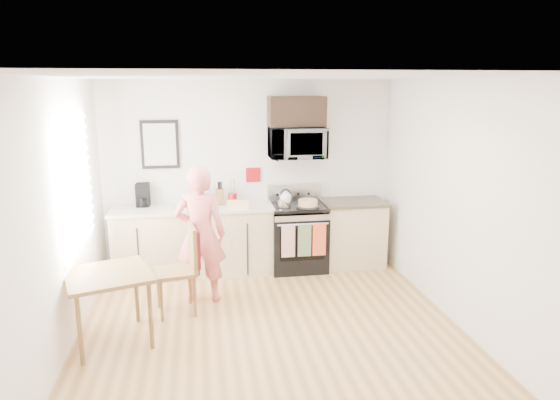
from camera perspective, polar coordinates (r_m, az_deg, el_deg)
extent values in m
plane|color=olive|center=(5.26, -0.63, -15.71)|extent=(4.60, 4.60, 0.00)
cube|color=white|center=(7.00, -3.51, 2.90)|extent=(4.00, 0.04, 2.60)
cube|color=white|center=(2.67, 7.04, -14.62)|extent=(4.00, 0.04, 2.60)
cube|color=white|center=(4.90, -24.48, -2.72)|extent=(0.04, 4.60, 2.60)
cube|color=white|center=(5.44, 20.66, -0.91)|extent=(0.04, 4.60, 2.60)
cube|color=silver|center=(4.61, -0.71, 13.89)|extent=(4.00, 4.60, 0.04)
cube|color=silver|center=(5.60, -22.47, 1.95)|extent=(0.02, 1.40, 1.50)
cube|color=white|center=(5.60, -22.37, 1.95)|extent=(0.01, 1.30, 1.40)
cube|color=tan|center=(6.88, -9.81, -4.75)|extent=(2.10, 0.60, 0.90)
cube|color=beige|center=(6.76, -9.96, -0.95)|extent=(2.14, 0.64, 0.04)
cube|color=tan|center=(7.20, 8.26, -3.88)|extent=(0.84, 0.60, 0.90)
cube|color=black|center=(7.08, 8.38, -0.24)|extent=(0.88, 0.64, 0.04)
cube|color=black|center=(7.00, 2.02, -4.79)|extent=(0.76, 0.65, 0.77)
cube|color=black|center=(6.69, 2.56, -5.09)|extent=(0.61, 0.02, 0.45)
cube|color=#B1B1B6|center=(6.60, 2.58, -2.36)|extent=(0.74, 0.02, 0.14)
cylinder|color=#B1B1B6|center=(6.56, 2.66, -2.80)|extent=(0.68, 0.02, 0.02)
cube|color=black|center=(6.86, 2.06, -0.71)|extent=(0.76, 0.65, 0.04)
cube|color=#B1B1B6|center=(7.10, 1.63, 0.92)|extent=(0.76, 0.08, 0.24)
cube|color=silver|center=(6.59, 0.94, -4.73)|extent=(0.18, 0.02, 0.44)
cube|color=#5A6F4A|center=(6.63, 2.82, -4.63)|extent=(0.18, 0.02, 0.44)
cube|color=#DF4C21|center=(6.67, 4.51, -4.54)|extent=(0.18, 0.02, 0.44)
imported|color=#B1B1B6|center=(6.81, 1.94, 6.54)|extent=(0.76, 0.51, 0.42)
cube|color=black|center=(6.82, 1.90, 10.09)|extent=(0.76, 0.35, 0.40)
cube|color=black|center=(6.90, -13.56, 6.19)|extent=(0.50, 0.03, 0.65)
cube|color=beige|center=(6.88, -13.57, 6.17)|extent=(0.42, 0.01, 0.56)
cube|color=#A60E13|center=(6.99, -3.09, 2.89)|extent=(0.20, 0.02, 0.20)
imported|color=#CA373F|center=(5.93, -9.08, -3.91)|extent=(0.65, 0.48, 1.64)
cube|color=brown|center=(5.22, -19.10, -8.10)|extent=(0.78, 0.78, 0.04)
cylinder|color=brown|center=(5.04, -21.91, -13.66)|extent=(0.04, 0.04, 0.69)
cylinder|color=brown|center=(5.12, -14.57, -12.67)|extent=(0.04, 0.04, 0.69)
cylinder|color=brown|center=(5.63, -22.63, -10.87)|extent=(0.04, 0.04, 0.69)
cylinder|color=brown|center=(5.70, -16.09, -10.04)|extent=(0.04, 0.04, 0.69)
cube|color=brown|center=(5.75, -11.88, -8.04)|extent=(0.49, 0.49, 0.04)
cube|color=brown|center=(5.69, -9.98, -5.35)|extent=(0.11, 0.43, 0.51)
cube|color=#5D1210|center=(5.69, -9.72, -5.23)|extent=(0.12, 0.39, 0.43)
cylinder|color=brown|center=(5.67, -13.38, -11.24)|extent=(0.03, 0.03, 0.47)
cylinder|color=brown|center=(5.70, -9.70, -10.91)|extent=(0.03, 0.03, 0.47)
cylinder|color=brown|center=(6.00, -13.72, -9.86)|extent=(0.03, 0.03, 0.47)
cylinder|color=brown|center=(6.03, -10.25, -9.55)|extent=(0.03, 0.03, 0.47)
cube|color=brown|center=(6.83, -6.86, 0.39)|extent=(0.11, 0.15, 0.21)
cylinder|color=#A60E13|center=(6.85, -5.44, 0.17)|extent=(0.12, 0.12, 0.14)
imported|color=white|center=(6.82, -10.52, -0.41)|extent=(0.28, 0.28, 0.06)
cube|color=tan|center=(6.77, -9.53, 0.44)|extent=(0.12, 0.12, 0.27)
cube|color=black|center=(6.93, -15.40, 0.59)|extent=(0.17, 0.21, 0.30)
cylinder|color=black|center=(6.85, -15.44, -0.20)|extent=(0.11, 0.11, 0.11)
cube|color=tan|center=(6.57, -4.83, -0.54)|extent=(0.30, 0.16, 0.11)
cylinder|color=black|center=(6.71, 3.21, -0.75)|extent=(0.31, 0.31, 0.02)
cylinder|color=tan|center=(6.70, 3.21, -0.30)|extent=(0.26, 0.26, 0.08)
sphere|color=white|center=(6.88, 0.66, 0.25)|extent=(0.17, 0.17, 0.17)
cone|color=white|center=(6.86, 0.66, 0.96)|extent=(0.05, 0.05, 0.05)
torus|color=black|center=(6.86, 0.66, 0.68)|extent=(0.15, 0.02, 0.15)
cylinder|color=#B1B1B6|center=(6.70, 0.48, -0.45)|extent=(0.18, 0.18, 0.09)
cylinder|color=black|center=(6.56, 0.76, -0.42)|extent=(0.03, 0.16, 0.02)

